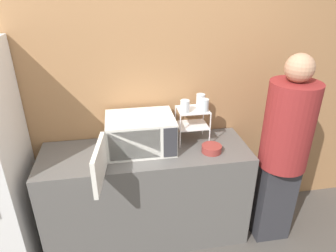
{
  "coord_description": "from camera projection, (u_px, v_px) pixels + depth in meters",
  "views": [
    {
      "loc": [
        -0.18,
        -1.84,
        2.15
      ],
      "look_at": [
        0.19,
        0.32,
        1.09
      ],
      "focal_mm": 32.0,
      "sensor_mm": 36.0,
      "label": 1
    }
  ],
  "objects": [
    {
      "name": "person",
      "position": [
        284.0,
        146.0,
        2.43
      ],
      "size": [
        0.39,
        0.39,
        1.7
      ],
      "color": "#2D2D33",
      "rests_on": "ground_plane"
    },
    {
      "name": "bowl",
      "position": [
        212.0,
        149.0,
        2.44
      ],
      "size": [
        0.16,
        0.16,
        0.06
      ],
      "color": "maroon",
      "rests_on": "counter"
    },
    {
      "name": "counter",
      "position": [
        147.0,
        194.0,
        2.66
      ],
      "size": [
        1.73,
        0.59,
        0.89
      ],
      "color": "#595654",
      "rests_on": "ground_plane"
    },
    {
      "name": "dish_rack",
      "position": [
        193.0,
        118.0,
        2.53
      ],
      "size": [
        0.26,
        0.22,
        0.3
      ],
      "color": "white",
      "rests_on": "counter"
    },
    {
      "name": "wall_back",
      "position": [
        140.0,
        91.0,
        2.58
      ],
      "size": [
        8.0,
        0.06,
        2.6
      ],
      "color": "#9E7047",
      "rests_on": "ground_plane"
    },
    {
      "name": "glass_front_left",
      "position": [
        185.0,
        106.0,
        2.41
      ],
      "size": [
        0.07,
        0.07,
        0.11
      ],
      "color": "silver",
      "rests_on": "dish_rack"
    },
    {
      "name": "glass_front_right",
      "position": [
        204.0,
        105.0,
        2.43
      ],
      "size": [
        0.07,
        0.07,
        0.11
      ],
      "color": "silver",
      "rests_on": "dish_rack"
    },
    {
      "name": "glass_back_right",
      "position": [
        201.0,
        100.0,
        2.54
      ],
      "size": [
        0.07,
        0.07,
        0.11
      ],
      "color": "silver",
      "rests_on": "dish_rack"
    },
    {
      "name": "microwave",
      "position": [
        139.0,
        134.0,
        2.43
      ],
      "size": [
        0.63,
        0.83,
        0.28
      ],
      "color": "silver",
      "rests_on": "counter"
    }
  ]
}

